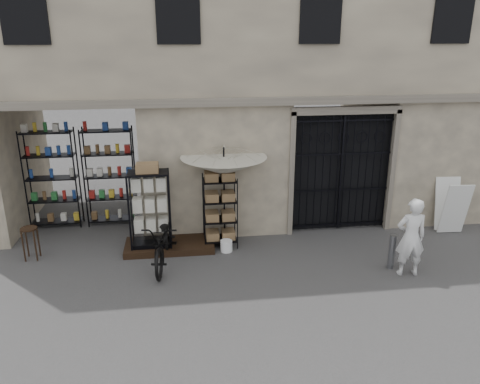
{
  "coord_description": "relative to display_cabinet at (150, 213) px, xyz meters",
  "views": [
    {
      "loc": [
        -2.07,
        -8.28,
        4.68
      ],
      "look_at": [
        -0.8,
        1.4,
        1.35
      ],
      "focal_mm": 35.0,
      "sensor_mm": 36.0,
      "label": 1
    }
  ],
  "objects": [
    {
      "name": "shop_recess",
      "position": [
        -1.71,
        1.29,
        0.59
      ],
      "size": [
        3.0,
        1.7,
        3.0
      ],
      "primitive_type": "cube",
      "color": "black",
      "rests_on": "ground"
    },
    {
      "name": "step_platform",
      "position": [
        0.39,
        0.04,
        -0.84
      ],
      "size": [
        2.0,
        0.9,
        0.15
      ],
      "primitive_type": "cube",
      "color": "black",
      "rests_on": "ground"
    },
    {
      "name": "shopkeeper",
      "position": [
        5.21,
        -1.78,
        -0.91
      ],
      "size": [
        0.73,
        1.69,
        0.39
      ],
      "primitive_type": "imported",
      "rotation": [
        0.0,
        0.0,
        3.06
      ],
      "color": "silver",
      "rests_on": "ground"
    },
    {
      "name": "easel_sign",
      "position": [
        7.22,
        0.12,
        -0.24
      ],
      "size": [
        0.66,
        0.75,
        1.3
      ],
      "rotation": [
        0.0,
        0.0,
        -0.07
      ],
      "color": "silver",
      "rests_on": "ground"
    },
    {
      "name": "shop_shelving",
      "position": [
        -1.76,
        1.79,
        0.34
      ],
      "size": [
        2.7,
        0.5,
        2.5
      ],
      "primitive_type": "cube",
      "color": "black",
      "rests_on": "ground"
    },
    {
      "name": "display_cabinet",
      "position": [
        0.0,
        0.0,
        0.0
      ],
      "size": [
        0.89,
        0.6,
        1.84
      ],
      "rotation": [
        0.0,
        0.0,
        -0.08
      ],
      "color": "black",
      "rests_on": "step_platform"
    },
    {
      "name": "bicycle",
      "position": [
        0.3,
        -0.71,
        -0.91
      ],
      "size": [
        0.81,
        1.11,
        1.98
      ],
      "primitive_type": "imported",
      "rotation": [
        0.0,
        0.0,
        -0.12
      ],
      "color": "black",
      "rests_on": "ground"
    },
    {
      "name": "wooden_stool",
      "position": [
        -2.57,
        -0.07,
        -0.53
      ],
      "size": [
        0.45,
        0.45,
        0.73
      ],
      "rotation": [
        0.0,
        0.0,
        -0.36
      ],
      "color": "black",
      "rests_on": "ground"
    },
    {
      "name": "ground",
      "position": [
        2.79,
        -1.51,
        -0.91
      ],
      "size": [
        80.0,
        80.0,
        0.0
      ],
      "primitive_type": "plane",
      "color": "black",
      "rests_on": "ground"
    },
    {
      "name": "market_umbrella",
      "position": [
        1.67,
        0.24,
        1.06
      ],
      "size": [
        2.09,
        2.12,
        2.75
      ],
      "rotation": [
        0.0,
        0.0,
        -0.29
      ],
      "color": "black",
      "rests_on": "ground"
    },
    {
      "name": "iron_gate",
      "position": [
        4.54,
        0.77,
        0.58
      ],
      "size": [
        2.5,
        0.21,
        3.0
      ],
      "color": "black",
      "rests_on": "ground"
    },
    {
      "name": "white_bucket",
      "position": [
        1.66,
        -0.25,
        -0.79
      ],
      "size": [
        0.29,
        0.29,
        0.26
      ],
      "primitive_type": "cylinder",
      "rotation": [
        0.0,
        0.0,
        -0.07
      ],
      "color": "white",
      "rests_on": "ground"
    },
    {
      "name": "steel_bollard",
      "position": [
        4.99,
        -1.49,
        -0.54
      ],
      "size": [
        0.16,
        0.16,
        0.74
      ],
      "primitive_type": "cylinder",
      "rotation": [
        0.0,
        0.0,
        -0.17
      ],
      "color": "slate",
      "rests_on": "ground"
    },
    {
      "name": "wire_rack",
      "position": [
        1.56,
        0.1,
        -0.09
      ],
      "size": [
        0.86,
        0.72,
        1.68
      ],
      "rotation": [
        0.0,
        0.0,
        0.3
      ],
      "color": "black",
      "rests_on": "ground"
    },
    {
      "name": "main_building",
      "position": [
        2.79,
        2.49,
        3.59
      ],
      "size": [
        14.0,
        4.0,
        9.0
      ],
      "primitive_type": "cube",
      "color": "tan",
      "rests_on": "ground"
    }
  ]
}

